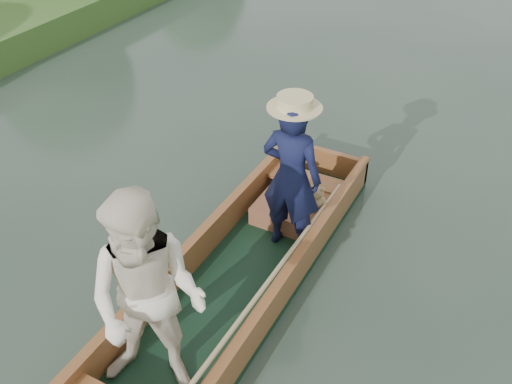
% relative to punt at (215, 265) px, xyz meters
% --- Properties ---
extents(ground, '(120.00, 120.00, 0.00)m').
position_rel_punt_xyz_m(ground, '(-0.04, 0.23, -0.71)').
color(ground, '#283D30').
rests_on(ground, ground).
extents(punt, '(1.12, 5.00, 1.99)m').
position_rel_punt_xyz_m(punt, '(0.00, 0.00, 0.00)').
color(punt, black).
rests_on(punt, ground).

